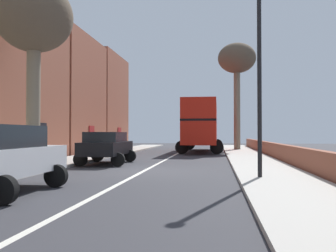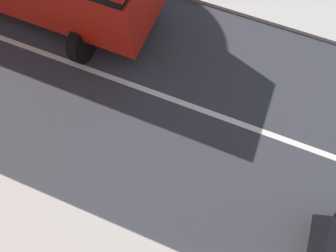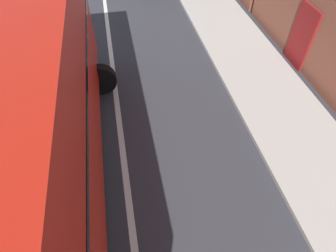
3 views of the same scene
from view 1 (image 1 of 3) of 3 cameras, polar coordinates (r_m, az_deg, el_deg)
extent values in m
plane|color=#333338|center=(14.93, -3.73, -7.03)|extent=(84.00, 84.00, 0.00)
cube|color=silver|center=(14.93, -3.73, -7.01)|extent=(0.16, 54.00, 0.01)
cube|color=#B2ADA3|center=(16.59, -20.67, -6.16)|extent=(2.60, 60.00, 0.12)
cube|color=#B2ADA3|center=(14.78, 15.39, -6.81)|extent=(2.60, 60.00, 0.12)
cube|color=brown|center=(21.95, -23.96, 5.80)|extent=(4.00, 7.68, 8.30)
cube|color=black|center=(20.81, -19.25, -2.41)|extent=(0.08, 1.10, 2.10)
cube|color=brown|center=(29.06, -15.66, 4.66)|extent=(4.00, 7.68, 8.91)
cube|color=maroon|center=(28.18, -11.90, -2.11)|extent=(0.08, 1.10, 2.10)
cube|color=brown|center=(36.53, -10.70, 3.67)|extent=(4.00, 7.68, 9.19)
cube|color=maroon|center=(35.82, -7.63, -1.92)|extent=(0.08, 1.10, 2.10)
cube|color=brown|center=(15.03, 21.26, -5.11)|extent=(0.36, 54.00, 0.94)
cube|color=red|center=(30.48, 5.28, -1.12)|extent=(2.57, 10.72, 1.70)
cube|color=black|center=(30.50, 5.28, 0.63)|extent=(2.59, 10.61, 0.16)
cube|color=red|center=(30.53, 5.27, 2.18)|extent=(2.57, 10.72, 1.50)
cube|color=black|center=(35.81, 5.67, -0.99)|extent=(2.20, 0.07, 1.19)
cylinder|color=black|center=(34.21, 3.42, -2.89)|extent=(1.00, 0.31, 1.00)
cylinder|color=black|center=(34.10, 7.72, -2.88)|extent=(1.00, 0.31, 1.00)
cylinder|color=black|center=(26.96, 2.21, -3.35)|extent=(1.00, 0.31, 1.00)
cylinder|color=black|center=(26.83, 7.66, -3.35)|extent=(1.00, 0.31, 1.00)
cylinder|color=black|center=(10.86, -17.14, -7.48)|extent=(0.64, 0.23, 0.64)
cylinder|color=black|center=(8.55, -24.46, -9.15)|extent=(0.64, 0.23, 0.64)
cube|color=black|center=(18.41, -9.54, -3.43)|extent=(1.87, 4.42, 0.63)
cube|color=black|center=(18.19, -9.72, -1.71)|extent=(1.67, 2.45, 0.49)
cylinder|color=black|center=(19.98, -10.99, -4.61)|extent=(0.65, 0.24, 0.64)
cylinder|color=black|center=(19.54, -5.97, -4.70)|extent=(0.65, 0.24, 0.64)
cylinder|color=black|center=(17.41, -13.57, -5.10)|extent=(0.65, 0.24, 0.64)
cylinder|color=black|center=(16.91, -7.85, -5.24)|extent=(0.65, 0.24, 0.64)
cylinder|color=#7A6B56|center=(32.96, 10.77, 2.90)|extent=(0.57, 0.57, 7.46)
ellipsoid|color=brown|center=(33.56, 10.74, 10.42)|extent=(3.37, 3.37, 2.67)
cylinder|color=#7A6B56|center=(16.06, -20.35, 3.94)|extent=(0.56, 0.56, 5.63)
ellipsoid|color=brown|center=(16.72, -20.26, 15.80)|extent=(3.19, 3.19, 2.94)
cylinder|color=black|center=(12.22, 14.14, 6.37)|extent=(0.14, 0.14, 6.00)
camera|label=2|loc=(24.08, -5.98, 9.92)|focal=24.95mm
camera|label=3|loc=(34.68, 2.24, 6.44)|focal=30.32mm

